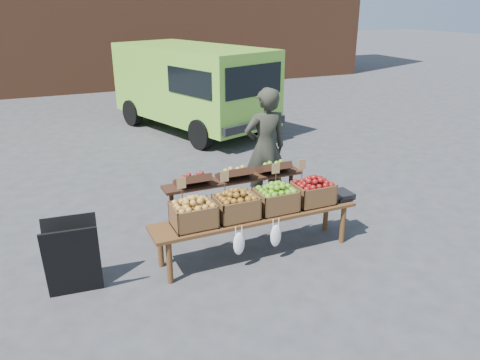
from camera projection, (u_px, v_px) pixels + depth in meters
name	position (u px, v px, depth m)	size (l,w,h in m)	color
ground	(192.00, 291.00, 5.29)	(80.00, 80.00, 0.00)	#3E3E41
delivery_van	(193.00, 89.00, 11.57)	(2.11, 4.60, 2.06)	#78C738
vendor	(265.00, 148.00, 7.23)	(0.69, 0.45, 1.89)	#2B2D22
chalkboard_sign	(73.00, 258.00, 5.12)	(0.58, 0.32, 0.89)	black
back_table	(234.00, 197.00, 6.52)	(2.10, 0.44, 1.04)	#321B11
display_bench	(256.00, 234.00, 5.99)	(2.70, 0.56, 0.57)	#523117
crate_golden_apples	(194.00, 215.00, 5.52)	(0.50, 0.40, 0.28)	#AD992B
crate_russet_pears	(236.00, 207.00, 5.73)	(0.50, 0.40, 0.28)	brown
crate_red_apples	(276.00, 200.00, 5.94)	(0.50, 0.40, 0.28)	#418C1D
crate_green_apples	(313.00, 193.00, 6.15)	(0.50, 0.40, 0.28)	maroon
weighing_scale	(339.00, 195.00, 6.34)	(0.34, 0.30, 0.08)	black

